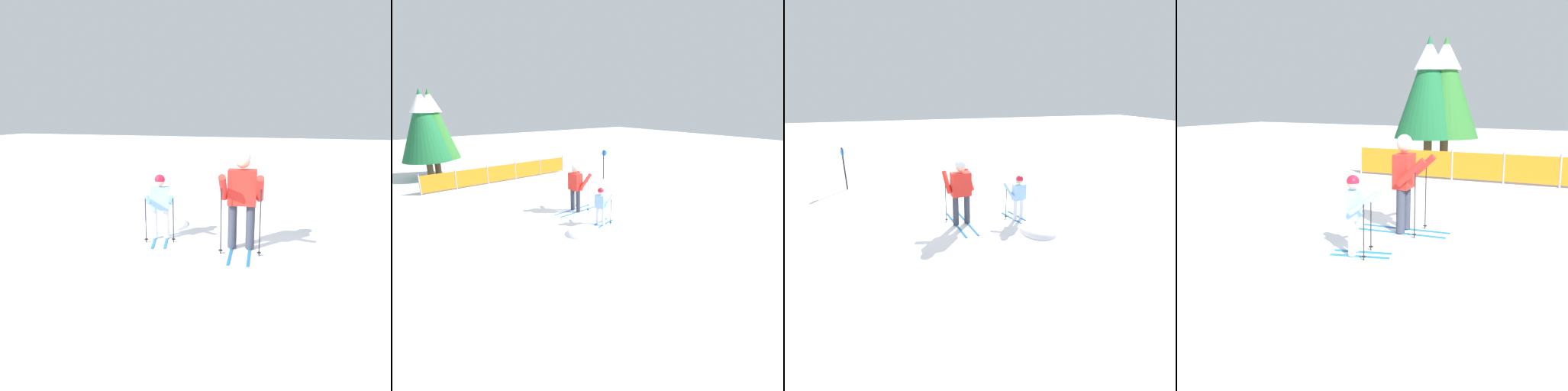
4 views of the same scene
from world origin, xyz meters
TOP-DOWN VIEW (x-y plane):
  - ground_plane at (0.00, 0.00)m, footprint 60.00×60.00m
  - skier_adult at (-0.06, -0.28)m, footprint 1.66×0.78m
  - skier_child at (-0.18, -1.82)m, footprint 1.18×0.65m
  - safety_fence at (-0.49, 5.48)m, footprint 7.42×0.49m
  - conifer_far at (-3.18, 8.32)m, footprint 2.40×2.40m
  - conifer_near at (-2.72, 8.74)m, footprint 2.41×2.41m
  - trail_marker at (3.94, 2.94)m, footprint 0.28×0.07m
  - snow_mound at (-1.02, -2.03)m, footprint 1.08×0.91m

SIDE VIEW (x-z plane):
  - ground_plane at x=0.00m, z-range 0.00..0.00m
  - snow_mound at x=-1.02m, z-range -0.22..0.22m
  - safety_fence at x=-0.49m, z-range 0.00..0.90m
  - skier_child at x=-0.18m, z-range 0.11..1.34m
  - trail_marker at x=3.94m, z-range 0.17..1.66m
  - skier_adult at x=-0.06m, z-range 0.17..1.90m
  - conifer_far at x=-3.18m, z-range 0.53..4.99m
  - conifer_near at x=-2.72m, z-range 0.53..5.01m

